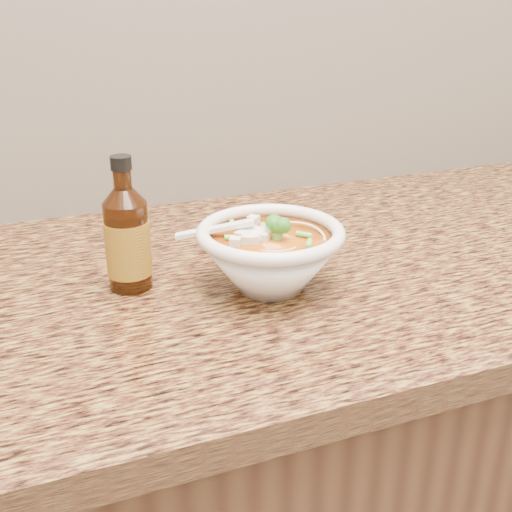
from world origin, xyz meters
name	(u,v)px	position (x,y,z in m)	size (l,w,h in m)	color
cabinet	(280,505)	(0.00, 1.68, 0.43)	(4.00, 0.65, 0.86)	#321B0F
counter_slab	(284,272)	(0.00, 1.68, 0.88)	(4.00, 0.68, 0.04)	olive
soup_bowl	(270,257)	(-0.06, 1.60, 0.94)	(0.21, 0.19, 0.11)	white
hot_sauce_bottle	(128,240)	(-0.23, 1.67, 0.97)	(0.08, 0.08, 0.18)	#3D1C08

